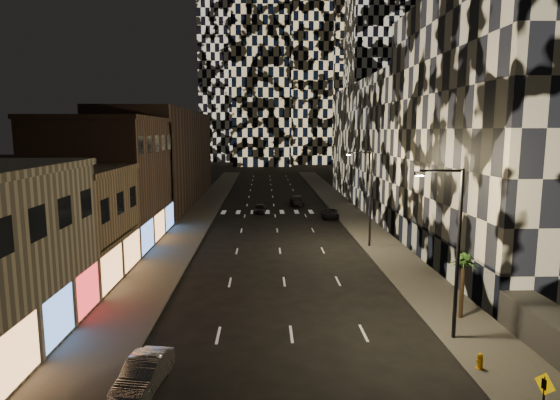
{
  "coord_description": "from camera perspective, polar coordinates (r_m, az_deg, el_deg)",
  "views": [
    {
      "loc": [
        -1.46,
        -13.24,
        11.06
      ],
      "look_at": [
        -0.28,
        20.78,
        6.0
      ],
      "focal_mm": 30.0,
      "sensor_mm": 36.0,
      "label": 1
    }
  ],
  "objects": [
    {
      "name": "palm_tree",
      "position": [
        29.37,
        21.46,
        -7.4
      ],
      "size": [
        1.97,
        1.93,
        3.86
      ],
      "color": "#47331E",
      "rests_on": "sidewalk_right"
    },
    {
      "name": "fire_hydrant",
      "position": [
        24.66,
        23.2,
        -17.6
      ],
      "size": [
        0.37,
        0.36,
        0.75
      ],
      "rotation": [
        0.0,
        0.0,
        0.24
      ],
      "color": "#FDAE0E",
      "rests_on": "sidewalk_right"
    },
    {
      "name": "car_dark_oncoming",
      "position": [
        70.42,
        2.07,
        0.0
      ],
      "size": [
        2.03,
        4.93,
        1.43
      ],
      "primitive_type": "imported",
      "rotation": [
        0.0,
        0.0,
        3.13
      ],
      "color": "black",
      "rests_on": "ground"
    },
    {
      "name": "ped_sign",
      "position": [
        20.06,
        29.49,
        -19.97
      ],
      "size": [
        0.28,
        0.83,
        2.55
      ],
      "rotation": [
        0.0,
        0.0,
        0.28
      ],
      "color": "black",
      "rests_on": "sidewalk_right"
    },
    {
      "name": "plinth_right",
      "position": [
        27.6,
        30.84,
        -14.17
      ],
      "size": [
        2.0,
        8.0,
        2.0
      ],
      "primitive_type": "cube",
      "color": "#383838",
      "rests_on": "ground"
    },
    {
      "name": "streetlight_near",
      "position": [
        25.87,
        20.44,
        -4.84
      ],
      "size": [
        2.55,
        0.25,
        9.0
      ],
      "color": "black",
      "rests_on": "sidewalk_right"
    },
    {
      "name": "car_silver_parked",
      "position": [
        22.28,
        -16.29,
        -19.67
      ],
      "size": [
        1.99,
        4.29,
        1.36
      ],
      "primitive_type": "imported",
      "rotation": [
        0.0,
        0.0,
        -0.14
      ],
      "color": "gray",
      "rests_on": "ground"
    },
    {
      "name": "car_dark_rightlane",
      "position": [
        59.93,
        6.16,
        -1.63
      ],
      "size": [
        2.38,
        4.56,
        1.22
      ],
      "primitive_type": "imported",
      "rotation": [
        0.0,
        0.0,
        -0.08
      ],
      "color": "black",
      "rests_on": "ground"
    },
    {
      "name": "retail_brown",
      "position": [
        49.52,
        -20.28,
        2.07
      ],
      "size": [
        10.0,
        15.0,
        12.0
      ],
      "primitive_type": "cube",
      "color": "brown",
      "rests_on": "ground"
    },
    {
      "name": "sidewalk_right",
      "position": [
        65.21,
        8.17,
        -1.33
      ],
      "size": [
        4.0,
        120.0,
        0.15
      ],
      "primitive_type": "cube",
      "color": "#47443F",
      "rests_on": "ground"
    },
    {
      "name": "curb_right",
      "position": [
        64.87,
        6.34,
        -1.35
      ],
      "size": [
        0.2,
        120.0,
        0.15
      ],
      "primitive_type": "cube",
      "color": "#4C4C47",
      "rests_on": "ground"
    },
    {
      "name": "tower_right_mid",
      "position": [
        157.55,
        12.42,
        22.58
      ],
      "size": [
        20.0,
        20.0,
        100.0
      ],
      "primitive_type": "cube",
      "color": "black",
      "rests_on": "ground"
    },
    {
      "name": "retail_tan",
      "position": [
        38.26,
        -25.95,
        -3.04
      ],
      "size": [
        10.0,
        10.0,
        8.0
      ],
      "primitive_type": "cube",
      "color": "#846A4F",
      "rests_on": "ground"
    },
    {
      "name": "midrise_base",
      "position": [
        41.3,
        17.62,
        -5.34
      ],
      "size": [
        0.6,
        25.0,
        3.0
      ],
      "primitive_type": "cube",
      "color": "#383838",
      "rests_on": "ground"
    },
    {
      "name": "streetlight_far",
      "position": [
        44.71,
        10.71,
        0.97
      ],
      "size": [
        2.55,
        0.25,
        9.0
      ],
      "color": "black",
      "rests_on": "sidewalk_right"
    },
    {
      "name": "car_dark_midlane",
      "position": [
        63.14,
        -2.49,
        -1.06
      ],
      "size": [
        1.9,
        3.86,
        1.26
      ],
      "primitive_type": "imported",
      "rotation": [
        0.0,
        0.0,
        -0.11
      ],
      "color": "black",
      "rests_on": "ground"
    },
    {
      "name": "midrise_right",
      "position": [
        43.42,
        27.89,
        7.41
      ],
      "size": [
        16.0,
        25.0,
        22.0
      ],
      "primitive_type": "cube",
      "color": "#232326",
      "rests_on": "ground"
    },
    {
      "name": "curb_left",
      "position": [
        64.51,
        -7.69,
        -1.43
      ],
      "size": [
        0.2,
        120.0,
        0.15
      ],
      "primitive_type": "cube",
      "color": "#4C4C47",
      "rests_on": "ground"
    },
    {
      "name": "midrise_filler_right",
      "position": [
        73.48,
        15.1,
        6.56
      ],
      "size": [
        16.0,
        40.0,
        18.0
      ],
      "primitive_type": "cube",
      "color": "#232326",
      "rests_on": "ground"
    },
    {
      "name": "tower_center_low",
      "position": [
        157.52,
        -2.29,
        21.83
      ],
      "size": [
        18.0,
        18.0,
        95.0
      ],
      "primitive_type": "cube",
      "color": "black",
      "rests_on": "ground"
    },
    {
      "name": "retail_filler_left",
      "position": [
        74.98,
        -14.0,
        5.1
      ],
      "size": [
        10.0,
        40.0,
        14.0
      ],
      "primitive_type": "cube",
      "color": "brown",
      "rests_on": "ground"
    },
    {
      "name": "sidewalk_left",
      "position": [
        64.76,
        -9.54,
        -1.43
      ],
      "size": [
        4.0,
        120.0,
        0.15
      ],
      "primitive_type": "cube",
      "color": "#47443F",
      "rests_on": "ground"
    }
  ]
}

